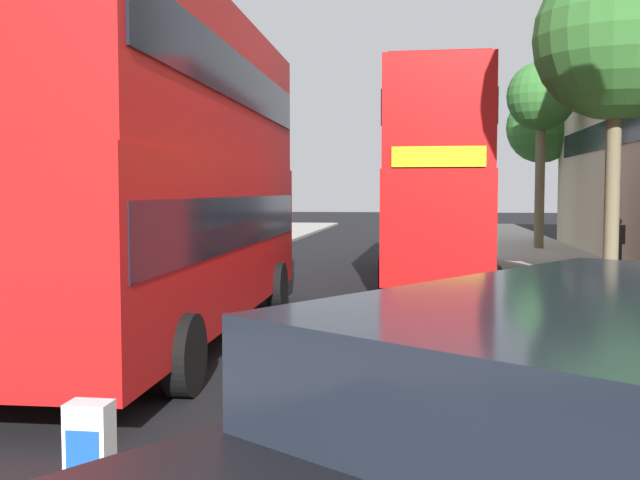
% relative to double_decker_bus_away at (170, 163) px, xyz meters
% --- Properties ---
extents(sidewalk_right, '(4.00, 80.00, 0.14)m').
position_rel_double_decker_bus_away_xyz_m(sidewalk_right, '(8.67, 4.25, -2.96)').
color(sidewalk_right, '#9E9991').
rests_on(sidewalk_right, ground).
extents(sidewalk_left, '(4.00, 80.00, 0.14)m').
position_rel_double_decker_bus_away_xyz_m(sidewalk_left, '(-4.33, 4.25, -2.96)').
color(sidewalk_left, '#9E9991').
rests_on(sidewalk_left, ground).
extents(kerb_line_outer, '(0.10, 56.00, 0.01)m').
position_rel_double_decker_bus_away_xyz_m(kerb_line_outer, '(6.57, 2.25, -3.03)').
color(kerb_line_outer, yellow).
rests_on(kerb_line_outer, ground).
extents(kerb_line_inner, '(0.10, 56.00, 0.01)m').
position_rel_double_decker_bus_away_xyz_m(kerb_line_inner, '(6.41, 2.25, -3.03)').
color(kerb_line_inner, yellow).
rests_on(kerb_line_inner, ground).
extents(double_decker_bus_away, '(3.00, 10.86, 5.64)m').
position_rel_double_decker_bus_away_xyz_m(double_decker_bus_away, '(0.00, 0.00, 0.00)').
color(double_decker_bus_away, red).
rests_on(double_decker_bus_away, ground).
extents(double_decker_bus_oncoming, '(2.90, 10.84, 5.64)m').
position_rel_double_decker_bus_away_xyz_m(double_decker_bus_oncoming, '(4.61, 9.43, 0.00)').
color(double_decker_bus_oncoming, '#B20F0F').
rests_on(double_decker_bus_oncoming, ground).
extents(pedestrian_far, '(0.34, 0.22, 1.62)m').
position_rel_double_decker_bus_away_xyz_m(pedestrian_far, '(9.94, 10.93, -2.04)').
color(pedestrian_far, '#2D2D38').
rests_on(pedestrian_far, sidewalk_right).
extents(street_tree_near, '(2.88, 2.88, 7.83)m').
position_rel_double_decker_bus_away_xyz_m(street_tree_near, '(9.04, 20.44, 3.37)').
color(street_tree_near, '#6B6047').
rests_on(street_tree_near, sidewalk_right).
extents(street_tree_far, '(4.03, 4.03, 8.20)m').
position_rel_double_decker_bus_away_xyz_m(street_tree_far, '(8.89, 7.34, 3.26)').
color(street_tree_far, '#6B6047').
rests_on(street_tree_far, sidewalk_right).
extents(street_tree_distant, '(3.46, 3.46, 7.25)m').
position_rel_double_decker_bus_away_xyz_m(street_tree_distant, '(9.88, 25.88, 2.59)').
color(street_tree_distant, '#6B6047').
rests_on(street_tree_distant, sidewalk_right).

